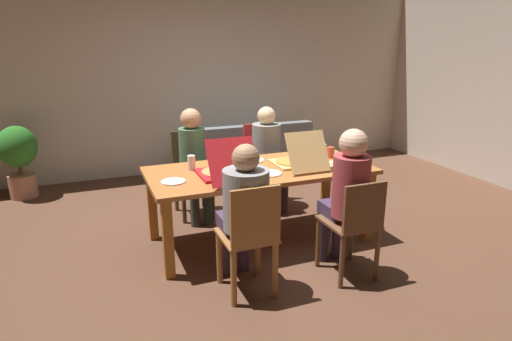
{
  "coord_description": "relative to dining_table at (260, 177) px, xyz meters",
  "views": [
    {
      "loc": [
        -1.51,
        -3.69,
        1.9
      ],
      "look_at": [
        0.0,
        0.1,
        0.68
      ],
      "focal_mm": 30.9,
      "sensor_mm": 36.0,
      "label": 1
    }
  ],
  "objects": [
    {
      "name": "person_1",
      "position": [
        -0.44,
        0.8,
        0.06
      ],
      "size": [
        0.28,
        0.5,
        1.2
      ],
      "color": "#314038",
      "rests_on": "ground"
    },
    {
      "name": "plate_3",
      "position": [
        0.01,
        -0.19,
        0.09
      ],
      "size": [
        0.24,
        0.24,
        0.01
      ],
      "color": "white",
      "rests_on": "dining_table"
    },
    {
      "name": "person_2",
      "position": [
        0.43,
        -0.82,
        0.09
      ],
      "size": [
        0.3,
        0.47,
        1.24
      ],
      "color": "#3A2B44",
      "rests_on": "ground"
    },
    {
      "name": "potted_plant",
      "position": [
        -2.28,
        2.22,
        -0.11
      ],
      "size": [
        0.46,
        0.46,
        0.9
      ],
      "color": "#B07657",
      "rests_on": "ground"
    },
    {
      "name": "drinking_glass_0",
      "position": [
        0.84,
        0.28,
        0.14
      ],
      "size": [
        0.07,
        0.07,
        0.1
      ],
      "primitive_type": "cylinder",
      "color": "silver",
      "rests_on": "dining_table"
    },
    {
      "name": "pizza_box_1",
      "position": [
        -0.4,
        -0.12,
        0.14
      ],
      "size": [
        0.41,
        0.62,
        0.39
      ],
      "color": "red",
      "rests_on": "dining_table"
    },
    {
      "name": "chair_0",
      "position": [
        -0.44,
        -0.88,
        -0.16
      ],
      "size": [
        0.4,
        0.42,
        0.91
      ],
      "color": "#9C6636",
      "rests_on": "ground"
    },
    {
      "name": "plate_0",
      "position": [
        -0.84,
        -0.11,
        0.09
      ],
      "size": [
        0.21,
        0.21,
        0.01
      ],
      "color": "white",
      "rests_on": "dining_table"
    },
    {
      "name": "pizza_box_0",
      "position": [
        0.36,
        -0.04,
        0.14
      ],
      "size": [
        0.39,
        0.58,
        0.36
      ],
      "color": "tan",
      "rests_on": "dining_table"
    },
    {
      "name": "person_3",
      "position": [
        0.43,
        0.79,
        0.05
      ],
      "size": [
        0.33,
        0.53,
        1.17
      ],
      "color": "#3C2D3A",
      "rests_on": "ground"
    },
    {
      "name": "side_wall_right",
      "position": [
        3.68,
        0.81,
        0.78
      ],
      "size": [
        0.12,
        4.57,
        2.85
      ],
      "primitive_type": "cube",
      "color": "beige",
      "rests_on": "ground"
    },
    {
      "name": "back_wall",
      "position": [
        0.0,
        2.69,
        0.78
      ],
      "size": [
        7.37,
        0.12,
        2.85
      ],
      "primitive_type": "cube",
      "color": "beige",
      "rests_on": "ground"
    },
    {
      "name": "ground_plane",
      "position": [
        0.0,
        0.0,
        -0.64
      ],
      "size": [
        20.0,
        20.0,
        0.0
      ],
      "primitive_type": "plane",
      "color": "brown"
    },
    {
      "name": "chair_2",
      "position": [
        0.43,
        -0.95,
        -0.16
      ],
      "size": [
        0.39,
        0.43,
        0.86
      ],
      "color": "brown",
      "rests_on": "ground"
    },
    {
      "name": "chair_1",
      "position": [
        -0.44,
        0.95,
        -0.15
      ],
      "size": [
        0.38,
        0.46,
        0.93
      ],
      "color": "brown",
      "rests_on": "ground"
    },
    {
      "name": "chair_3",
      "position": [
        0.43,
        0.94,
        -0.13
      ],
      "size": [
        0.44,
        0.4,
        0.95
      ],
      "color": "#B92A2C",
      "rests_on": "ground"
    },
    {
      "name": "plate_1",
      "position": [
        0.72,
        -0.17,
        0.1
      ],
      "size": [
        0.26,
        0.26,
        0.03
      ],
      "color": "white",
      "rests_on": "dining_table"
    },
    {
      "name": "plate_2",
      "position": [
        0.03,
        0.28,
        0.1
      ],
      "size": [
        0.25,
        0.25,
        0.03
      ],
      "color": "white",
      "rests_on": "dining_table"
    },
    {
      "name": "drinking_glass_3",
      "position": [
        0.97,
        -0.22,
        0.15
      ],
      "size": [
        0.07,
        0.07,
        0.13
      ],
      "primitive_type": "cylinder",
      "color": "#B74B2A",
      "rests_on": "dining_table"
    },
    {
      "name": "couch",
      "position": [
        0.65,
        2.07,
        -0.36
      ],
      "size": [
        1.73,
        0.81,
        0.78
      ],
      "color": "slate",
      "rests_on": "ground"
    },
    {
      "name": "drinking_glass_2",
      "position": [
        0.82,
        0.1,
        0.14
      ],
      "size": [
        0.08,
        0.08,
        0.11
      ],
      "primitive_type": "cylinder",
      "color": "#BC482B",
      "rests_on": "dining_table"
    },
    {
      "name": "drinking_glass_1",
      "position": [
        -0.61,
        0.19,
        0.16
      ],
      "size": [
        0.07,
        0.07,
        0.14
      ],
      "primitive_type": "cylinder",
      "color": "silver",
      "rests_on": "dining_table"
    },
    {
      "name": "person_0",
      "position": [
        -0.44,
        -0.75,
        0.06
      ],
      "size": [
        0.35,
        0.52,
        1.18
      ],
      "color": "#433044",
      "rests_on": "ground"
    },
    {
      "name": "dining_table",
      "position": [
        0.0,
        0.0,
        0.0
      ],
      "size": [
        2.1,
        0.96,
        0.73
      ],
      "color": "#A6622E",
      "rests_on": "ground"
    }
  ]
}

